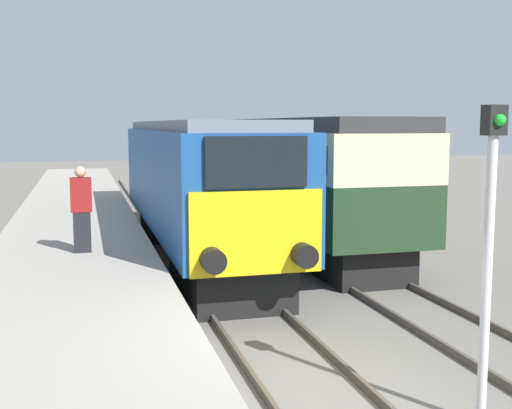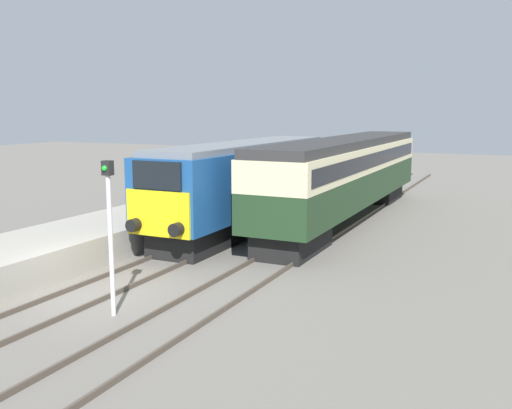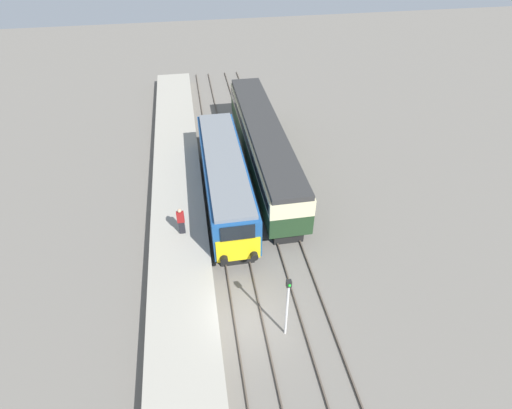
{
  "view_description": "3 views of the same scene",
  "coord_description": "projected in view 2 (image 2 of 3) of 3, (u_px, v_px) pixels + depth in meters",
  "views": [
    {
      "loc": [
        -3.01,
        -7.62,
        3.73
      ],
      "look_at": [
        0.0,
        3.5,
        2.29
      ],
      "focal_mm": 45.0,
      "sensor_mm": 36.0,
      "label": 1
    },
    {
      "loc": [
        10.93,
        -11.98,
        5.18
      ],
      "look_at": [
        1.7,
        7.5,
        1.6
      ],
      "focal_mm": 40.0,
      "sensor_mm": 36.0,
      "label": 2
    },
    {
      "loc": [
        -1.75,
        -12.21,
        17.59
      ],
      "look_at": [
        1.7,
        7.5,
        1.6
      ],
      "focal_mm": 28.0,
      "sensor_mm": 36.0,
      "label": 3
    }
  ],
  "objects": [
    {
      "name": "signal_post",
      "position": [
        110.0,
        225.0,
        14.16
      ],
      "size": [
        0.24,
        0.28,
        3.96
      ],
      "color": "silver",
      "rests_on": "ground_plane"
    },
    {
      "name": "rails_near_track",
      "position": [
        184.0,
        253.0,
        20.59
      ],
      "size": [
        1.51,
        60.0,
        0.14
      ],
      "color": "#4C4238",
      "rests_on": "ground_plane"
    },
    {
      "name": "person_on_platform",
      "position": [
        135.0,
        192.0,
        22.72
      ],
      "size": [
        0.44,
        0.26,
        1.83
      ],
      "color": "black",
      "rests_on": "platform_left"
    },
    {
      "name": "passenger_carriage",
      "position": [
        347.0,
        171.0,
        26.7
      ],
      "size": [
        2.75,
        18.08,
        3.89
      ],
      "color": "black",
      "rests_on": "ground_plane"
    },
    {
      "name": "ground_plane",
      "position": [
        89.0,
        295.0,
        16.14
      ],
      "size": [
        120.0,
        120.0,
        0.0
      ],
      "primitive_type": "plane",
      "color": "slate"
    },
    {
      "name": "locomotive",
      "position": [
        246.0,
        181.0,
        24.73
      ],
      "size": [
        2.7,
        13.56,
        3.81
      ],
      "color": "black",
      "rests_on": "ground_plane"
    },
    {
      "name": "rails_far_track",
      "position": [
        270.0,
        264.0,
        19.15
      ],
      "size": [
        1.5,
        60.0,
        0.14
      ],
      "color": "#4C4238",
      "rests_on": "ground_plane"
    },
    {
      "name": "platform_left",
      "position": [
        156.0,
        219.0,
        24.59
      ],
      "size": [
        3.5,
        50.0,
        1.03
      ],
      "color": "#9E998C",
      "rests_on": "ground_plane"
    }
  ]
}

